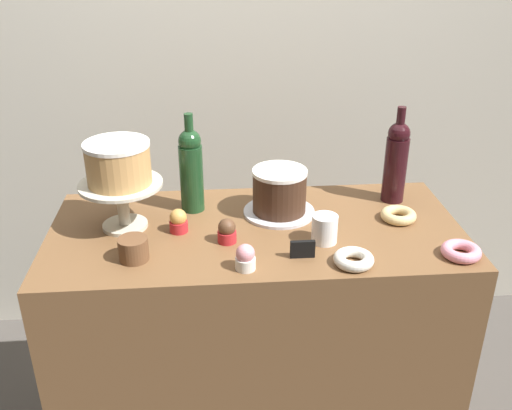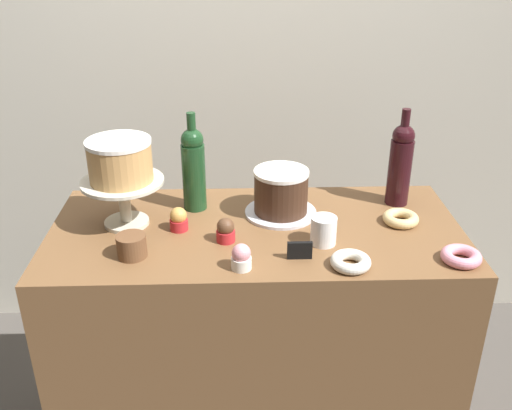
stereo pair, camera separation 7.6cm
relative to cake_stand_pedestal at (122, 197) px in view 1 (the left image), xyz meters
name	(u,v)px [view 1 (the left image)]	position (x,y,z in m)	size (l,w,h in m)	color
back_wall	(239,50)	(0.40, 0.83, 0.27)	(6.00, 0.05, 2.60)	#BCB7A8
display_counter	(256,346)	(0.40, -0.04, -0.57)	(1.27, 0.60, 0.93)	brown
cake_stand_pedestal	(122,197)	(0.00, 0.00, 0.00)	(0.25, 0.25, 0.15)	beige
white_layer_cake	(118,163)	(0.00, 0.00, 0.11)	(0.19, 0.19, 0.13)	tan
silver_serving_platter	(279,212)	(0.49, 0.05, -0.10)	(0.23, 0.23, 0.01)	silver
chocolate_round_cake	(279,191)	(0.49, 0.05, -0.02)	(0.17, 0.17, 0.14)	#3D2619
wine_bottle_dark_red	(396,160)	(0.88, 0.12, 0.04)	(0.08, 0.08, 0.33)	black
wine_bottle_green	(191,169)	(0.21, 0.11, 0.04)	(0.08, 0.08, 0.33)	#193D1E
cupcake_caramel	(178,222)	(0.17, -0.05, -0.07)	(0.06, 0.06, 0.07)	red
cupcake_chocolate	(227,231)	(0.31, -0.12, -0.07)	(0.06, 0.06, 0.07)	red
cupcake_strawberry	(245,258)	(0.36, -0.27, -0.07)	(0.06, 0.06, 0.07)	white
donut_pink	(461,251)	(0.97, -0.26, -0.09)	(0.11, 0.11, 0.03)	pink
donut_sugar	(354,259)	(0.65, -0.27, -0.09)	(0.11, 0.11, 0.03)	silver
donut_glazed	(398,215)	(0.86, -0.02, -0.09)	(0.11, 0.11, 0.03)	#E0C17F
cookie_stack	(133,249)	(0.05, -0.20, -0.07)	(0.08, 0.08, 0.07)	brown
price_sign_chalkboard	(303,249)	(0.52, -0.22, -0.08)	(0.07, 0.01, 0.05)	black
coffee_cup_ceramic	(325,229)	(0.60, -0.14, -0.06)	(0.08, 0.08, 0.09)	white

